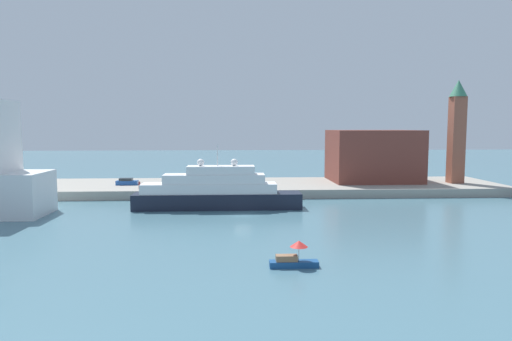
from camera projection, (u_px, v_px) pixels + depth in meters
name	position (u px, v px, depth m)	size (l,w,h in m)	color
ground	(243.00, 216.00, 70.64)	(400.00, 400.00, 0.00)	slate
quay_dock	(240.00, 187.00, 97.39)	(110.00, 21.98, 1.73)	gray
large_yacht	(215.00, 192.00, 76.77)	(28.03, 4.85, 10.78)	black
small_motorboat	(294.00, 257.00, 44.80)	(4.80, 1.75, 2.63)	navy
harbor_building	(373.00, 156.00, 101.22)	(18.59, 14.75, 11.25)	brown
bell_tower	(457.00, 128.00, 97.11)	(3.64, 3.64, 21.82)	#93513D
parked_car	(127.00, 182.00, 94.68)	(4.38, 1.79, 1.42)	#1E4C99
person_figure	(139.00, 185.00, 88.46)	(0.36, 0.36, 1.55)	maroon
mooring_bollard	(273.00, 187.00, 88.08)	(0.55, 0.55, 0.85)	black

